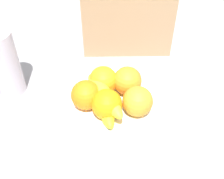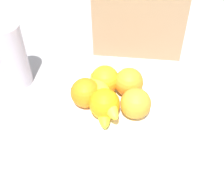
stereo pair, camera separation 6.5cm
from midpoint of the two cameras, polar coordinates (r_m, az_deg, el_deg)
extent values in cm
cube|color=gray|center=(83.70, 0.03, -3.89)|extent=(180.00, 140.00, 3.00)
cylinder|color=white|center=(79.50, -2.34, -3.29)|extent=(25.65, 25.65, 4.50)
sphere|color=orange|center=(77.49, 0.55, 1.55)|extent=(7.54, 7.54, 7.54)
sphere|color=orange|center=(77.81, -4.07, 1.63)|extent=(7.54, 7.54, 7.54)
sphere|color=orange|center=(74.50, -7.48, -1.16)|extent=(7.54, 7.54, 7.54)
sphere|color=orange|center=(71.88, -3.58, -2.95)|extent=(7.54, 7.54, 7.54)
sphere|color=orange|center=(72.47, 2.36, -2.38)|extent=(7.54, 7.54, 7.54)
ellipsoid|color=yellow|center=(74.85, -4.03, -2.50)|extent=(7.62, 17.46, 4.00)
ellipsoid|color=yellow|center=(73.40, -3.98, -1.20)|extent=(11.78, 16.79, 4.00)
cube|color=tan|center=(89.07, 1.12, 15.68)|extent=(28.04, 2.64, 36.00)
cylinder|color=silver|center=(86.55, -21.79, 4.53)|extent=(7.65, 7.65, 19.53)
camera|label=1|loc=(0.03, -92.48, -2.47)|focal=47.97mm
camera|label=2|loc=(0.03, 87.52, 2.47)|focal=47.97mm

